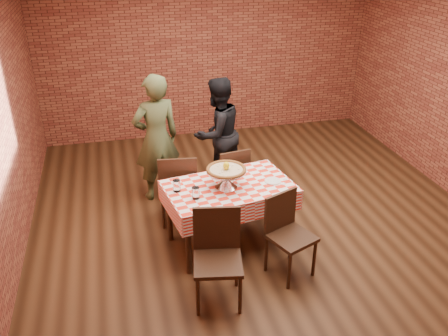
{
  "coord_description": "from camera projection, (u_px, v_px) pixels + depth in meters",
  "views": [
    {
      "loc": [
        -1.62,
        -4.76,
        3.3
      ],
      "look_at": [
        -0.51,
        -0.24,
        0.93
      ],
      "focal_mm": 38.51,
      "sensor_mm": 36.0,
      "label": 1
    }
  ],
  "objects": [
    {
      "name": "lemon",
      "position": [
        226.0,
        166.0,
        5.1
      ],
      "size": [
        0.08,
        0.08,
        0.09
      ],
      "primitive_type": "ellipsoid",
      "rotation": [
        0.0,
        0.0,
        -0.22
      ],
      "color": "yellow",
      "rests_on": "pizza"
    },
    {
      "name": "table",
      "position": [
        229.0,
        215.0,
        5.4
      ],
      "size": [
        1.47,
        1.02,
        0.75
      ],
      "primitive_type": "cube",
      "rotation": [
        0.0,
        0.0,
        0.16
      ],
      "color": "#341C10",
      "rests_on": "ground"
    },
    {
      "name": "chair_far_left",
      "position": [
        178.0,
        186.0,
        5.82
      ],
      "size": [
        0.5,
        0.5,
        0.93
      ],
      "primitive_type": null,
      "rotation": [
        0.0,
        0.0,
        3.01
      ],
      "color": "#341C10",
      "rests_on": "ground"
    },
    {
      "name": "water_glass_left",
      "position": [
        196.0,
        193.0,
        4.96
      ],
      "size": [
        0.09,
        0.09,
        0.13
      ],
      "primitive_type": "cylinder",
      "rotation": [
        0.0,
        0.0,
        0.16
      ],
      "color": "white",
      "rests_on": "tablecloth"
    },
    {
      "name": "pizza_stand",
      "position": [
        226.0,
        178.0,
        5.17
      ],
      "size": [
        0.52,
        0.52,
        0.2
      ],
      "primitive_type": null,
      "rotation": [
        0.0,
        0.0,
        -0.22
      ],
      "color": "silver",
      "rests_on": "tablecloth"
    },
    {
      "name": "water_glass_right",
      "position": [
        177.0,
        186.0,
        5.09
      ],
      "size": [
        0.09,
        0.09,
        0.13
      ],
      "primitive_type": "cylinder",
      "rotation": [
        0.0,
        0.0,
        0.16
      ],
      "color": "white",
      "rests_on": "tablecloth"
    },
    {
      "name": "back_wall",
      "position": [
        207.0,
        50.0,
        7.9
      ],
      "size": [
        5.5,
        0.0,
        5.5
      ],
      "primitive_type": "plane",
      "rotation": [
        1.57,
        0.0,
        0.0
      ],
      "color": "maroon",
      "rests_on": "ground"
    },
    {
      "name": "tablecloth",
      "position": [
        229.0,
        195.0,
        5.28
      ],
      "size": [
        1.51,
        1.06,
        0.23
      ],
      "primitive_type": null,
      "rotation": [
        0.0,
        0.0,
        0.16
      ],
      "color": "red",
      "rests_on": "table"
    },
    {
      "name": "condiment_caddy",
      "position": [
        224.0,
        168.0,
        5.45
      ],
      "size": [
        0.11,
        0.09,
        0.15
      ],
      "primitive_type": "cube",
      "rotation": [
        0.0,
        0.0,
        0.01
      ],
      "color": "silver",
      "rests_on": "tablecloth"
    },
    {
      "name": "chair_near_left",
      "position": [
        218.0,
        261.0,
        4.52
      ],
      "size": [
        0.53,
        0.53,
        0.94
      ],
      "primitive_type": null,
      "rotation": [
        0.0,
        0.0,
        -0.18
      ],
      "color": "#341C10",
      "rests_on": "ground"
    },
    {
      "name": "side_plate",
      "position": [
        273.0,
        181.0,
        5.31
      ],
      "size": [
        0.21,
        0.21,
        0.01
      ],
      "primitive_type": "cylinder",
      "rotation": [
        0.0,
        0.0,
        0.16
      ],
      "color": "white",
      "rests_on": "tablecloth"
    },
    {
      "name": "sweetener_packet_a",
      "position": [
        283.0,
        184.0,
        5.26
      ],
      "size": [
        0.06,
        0.06,
        0.0
      ],
      "primitive_type": "cube",
      "rotation": [
        0.0,
        0.0,
        0.62
      ],
      "color": "white",
      "rests_on": "tablecloth"
    },
    {
      "name": "sweetener_packet_b",
      "position": [
        285.0,
        179.0,
        5.36
      ],
      "size": [
        0.06,
        0.04,
        0.0
      ],
      "primitive_type": "cube",
      "rotation": [
        0.0,
        0.0,
        0.16
      ],
      "color": "white",
      "rests_on": "tablecloth"
    },
    {
      "name": "ground",
      "position": [
        259.0,
        222.0,
        5.96
      ],
      "size": [
        6.0,
        6.0,
        0.0
      ],
      "primitive_type": "plane",
      "color": "black",
      "rests_on": "ground"
    },
    {
      "name": "chair_near_right",
      "position": [
        291.0,
        238.0,
        4.89
      ],
      "size": [
        0.54,
        0.54,
        0.89
      ],
      "primitive_type": null,
      "rotation": [
        0.0,
        0.0,
        0.39
      ],
      "color": "#341C10",
      "rests_on": "ground"
    },
    {
      "name": "diner_olive",
      "position": [
        156.0,
        138.0,
        6.16
      ],
      "size": [
        0.7,
        0.55,
        1.7
      ],
      "primitive_type": "imported",
      "rotation": [
        0.0,
        0.0,
        3.39
      ],
      "color": "#434A2A",
      "rests_on": "ground"
    },
    {
      "name": "diner_black",
      "position": [
        217.0,
        133.0,
        6.5
      ],
      "size": [
        0.94,
        0.87,
        1.54
      ],
      "primitive_type": "imported",
      "rotation": [
        0.0,
        0.0,
        3.64
      ],
      "color": "black",
      "rests_on": "ground"
    },
    {
      "name": "pizza",
      "position": [
        226.0,
        170.0,
        5.12
      ],
      "size": [
        0.51,
        0.51,
        0.03
      ],
      "primitive_type": "cylinder",
      "rotation": [
        0.0,
        0.0,
        -0.22
      ],
      "color": "beige",
      "rests_on": "pizza_stand"
    },
    {
      "name": "chair_far_right",
      "position": [
        229.0,
        177.0,
        6.08
      ],
      "size": [
        0.45,
        0.45,
        0.88
      ],
      "primitive_type": null,
      "rotation": [
        0.0,
        0.0,
        3.3
      ],
      "color": "#341C10",
      "rests_on": "ground"
    }
  ]
}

